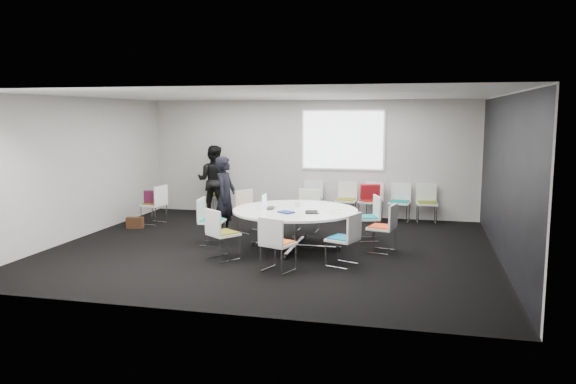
% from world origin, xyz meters
% --- Properties ---
extents(room_shell, '(8.08, 7.08, 2.88)m').
position_xyz_m(room_shell, '(0.09, 0.00, 1.40)').
color(room_shell, black).
rests_on(room_shell, ground).
extents(conference_table, '(2.29, 2.29, 0.73)m').
position_xyz_m(conference_table, '(0.41, 0.07, 0.55)').
color(conference_table, silver).
rests_on(conference_table, ground).
extents(projection_screen, '(1.90, 0.03, 1.35)m').
position_xyz_m(projection_screen, '(0.80, 3.46, 1.85)').
color(projection_screen, white).
rests_on(projection_screen, room_shell).
extents(chair_ring_a, '(0.54, 0.55, 0.88)m').
position_xyz_m(chair_ring_a, '(2.00, 0.15, 0.28)').
color(chair_ring_a, silver).
rests_on(chair_ring_a, ground).
extents(chair_ring_b, '(0.58, 0.59, 0.88)m').
position_xyz_m(chair_ring_b, '(1.64, 1.04, 0.28)').
color(chair_ring_b, silver).
rests_on(chair_ring_b, ground).
extents(chair_ring_c, '(0.47, 0.45, 0.88)m').
position_xyz_m(chair_ring_c, '(0.34, 1.59, 0.28)').
color(chair_ring_c, silver).
rests_on(chair_ring_c, ground).
extents(chair_ring_d, '(0.63, 0.63, 0.88)m').
position_xyz_m(chair_ring_d, '(-0.81, 1.22, 0.28)').
color(chair_ring_d, silver).
rests_on(chair_ring_d, ground).
extents(chair_ring_e, '(0.49, 0.50, 0.88)m').
position_xyz_m(chair_ring_e, '(-1.20, 0.00, 0.28)').
color(chair_ring_e, silver).
rests_on(chair_ring_e, ground).
extents(chair_ring_f, '(0.64, 0.63, 0.88)m').
position_xyz_m(chair_ring_f, '(-0.61, -1.00, 0.28)').
color(chair_ring_f, silver).
rests_on(chair_ring_f, ground).
extents(chair_ring_g, '(0.59, 0.58, 0.88)m').
position_xyz_m(chair_ring_g, '(0.49, -1.49, 0.28)').
color(chair_ring_g, silver).
rests_on(chair_ring_g, ground).
extents(chair_ring_h, '(0.58, 0.59, 0.88)m').
position_xyz_m(chair_ring_h, '(1.45, -0.93, 0.28)').
color(chair_ring_h, silver).
rests_on(chair_ring_h, ground).
extents(chair_back_a, '(0.47, 0.45, 0.88)m').
position_xyz_m(chair_back_a, '(0.12, 3.17, 0.28)').
color(chair_back_a, silver).
rests_on(chair_back_a, ground).
extents(chair_back_b, '(0.47, 0.46, 0.88)m').
position_xyz_m(chair_back_b, '(0.94, 3.17, 0.28)').
color(chair_back_b, silver).
rests_on(chair_back_b, ground).
extents(chair_back_c, '(0.59, 0.58, 0.88)m').
position_xyz_m(chair_back_c, '(1.52, 3.16, 0.28)').
color(chair_back_c, silver).
rests_on(chair_back_c, ground).
extents(chair_back_d, '(0.51, 0.50, 0.88)m').
position_xyz_m(chair_back_d, '(2.18, 3.16, 0.28)').
color(chair_back_d, silver).
rests_on(chair_back_d, ground).
extents(chair_back_e, '(0.50, 0.49, 0.88)m').
position_xyz_m(chair_back_e, '(2.79, 3.17, 0.28)').
color(chair_back_e, silver).
rests_on(chair_back_e, ground).
extents(chair_spare_left, '(0.52, 0.53, 0.88)m').
position_xyz_m(chair_spare_left, '(-3.18, 1.57, 0.28)').
color(chair_spare_left, silver).
rests_on(chair_spare_left, ground).
extents(chair_person_back, '(0.52, 0.51, 0.88)m').
position_xyz_m(chair_person_back, '(-2.30, 3.16, 0.28)').
color(chair_person_back, silver).
rests_on(chair_person_back, ground).
extents(person_main, '(0.40, 0.60, 1.63)m').
position_xyz_m(person_main, '(-1.18, 0.73, 0.81)').
color(person_main, black).
rests_on(person_main, ground).
extents(person_back, '(0.86, 0.69, 1.71)m').
position_xyz_m(person_back, '(-2.30, 3.00, 0.85)').
color(person_back, black).
rests_on(person_back, ground).
extents(laptop, '(0.25, 0.35, 0.03)m').
position_xyz_m(laptop, '(-0.00, 0.05, 0.74)').
color(laptop, '#333338').
rests_on(laptop, conference_table).
extents(laptop_lid, '(0.03, 0.30, 0.22)m').
position_xyz_m(laptop_lid, '(-0.20, 0.18, 0.86)').
color(laptop_lid, silver).
rests_on(laptop_lid, conference_table).
extents(notebook_black, '(0.27, 0.34, 0.02)m').
position_xyz_m(notebook_black, '(0.77, -0.19, 0.74)').
color(notebook_black, black).
rests_on(notebook_black, conference_table).
extents(tablet_folio, '(0.33, 0.31, 0.03)m').
position_xyz_m(tablet_folio, '(0.34, -0.33, 0.74)').
color(tablet_folio, navy).
rests_on(tablet_folio, conference_table).
extents(papers_right, '(0.36, 0.36, 0.00)m').
position_xyz_m(papers_right, '(1.05, 0.22, 0.73)').
color(papers_right, white).
rests_on(papers_right, conference_table).
extents(papers_front, '(0.32, 0.25, 0.00)m').
position_xyz_m(papers_front, '(1.14, -0.12, 0.73)').
color(papers_front, white).
rests_on(papers_front, conference_table).
extents(cup, '(0.08, 0.08, 0.09)m').
position_xyz_m(cup, '(0.37, 0.38, 0.78)').
color(cup, white).
rests_on(cup, conference_table).
extents(phone, '(0.15, 0.10, 0.01)m').
position_xyz_m(phone, '(0.85, -0.27, 0.73)').
color(phone, black).
rests_on(phone, conference_table).
extents(maroon_bag, '(0.42, 0.25, 0.28)m').
position_xyz_m(maroon_bag, '(-3.20, 1.57, 0.62)').
color(maroon_bag, '#4B142E').
rests_on(maroon_bag, chair_spare_left).
extents(brown_bag, '(0.39, 0.24, 0.24)m').
position_xyz_m(brown_bag, '(-3.38, 1.04, 0.12)').
color(brown_bag, '#3B2113').
rests_on(brown_bag, ground).
extents(red_jacket, '(0.47, 0.27, 0.36)m').
position_xyz_m(red_jacket, '(1.52, 2.94, 0.70)').
color(red_jacket, '#A6141B').
rests_on(red_jacket, chair_back_c).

